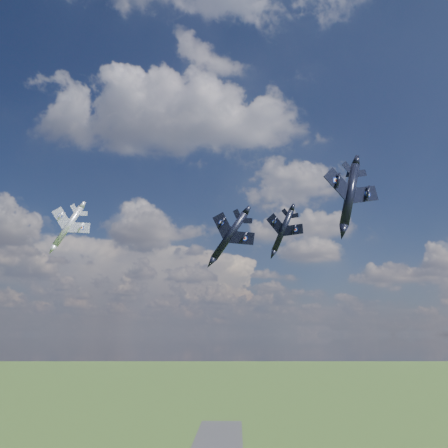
# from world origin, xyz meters

# --- Properties ---
(jet_lead_navy) EXTENTS (15.13, 18.65, 9.65)m
(jet_lead_navy) POSITION_xyz_m (9.92, 11.68, 79.79)
(jet_lead_navy) COLOR black
(jet_right_navy) EXTENTS (15.88, 18.17, 6.04)m
(jet_right_navy) POSITION_xyz_m (29.90, -13.34, 80.82)
(jet_right_navy) COLOR black
(jet_high_navy) EXTENTS (16.18, 18.30, 7.53)m
(jet_high_navy) POSITION_xyz_m (23.11, 25.86, 84.26)
(jet_high_navy) COLOR black
(jet_left_silver) EXTENTS (12.83, 16.09, 7.63)m
(jet_left_silver) POSITION_xyz_m (-27.84, 16.28, 83.33)
(jet_left_silver) COLOR #A0A1AA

